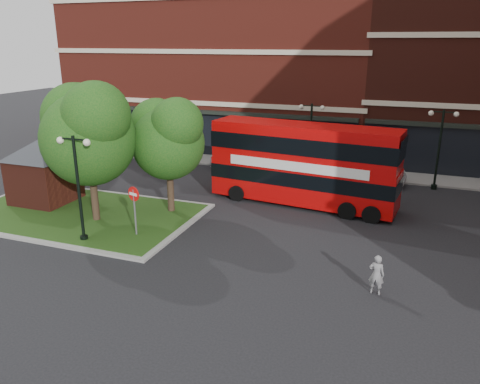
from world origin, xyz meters
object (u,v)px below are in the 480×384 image
at_px(woman, 376,275).
at_px(bus, 303,159).
at_px(car_silver, 237,161).
at_px(car_white, 367,171).

bearing_deg(woman, bus, -56.34).
bearing_deg(bus, woman, -54.74).
height_order(bus, woman, bus).
relative_size(bus, woman, 6.92).
distance_m(bus, car_silver, 8.44).
height_order(woman, car_white, car_white).
distance_m(car_silver, car_white, 9.10).
distance_m(woman, car_white, 14.58).
bearing_deg(car_white, car_silver, 95.39).
bearing_deg(woman, car_white, -77.93).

